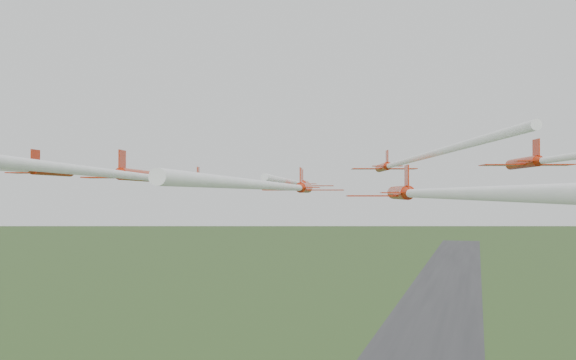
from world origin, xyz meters
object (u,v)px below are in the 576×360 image
(jet_row2_right, at_px, (403,162))
(jet_row4_left, at_px, (80,170))
(jet_lead, at_px, (298,183))
(jet_row3_mid, at_px, (290,187))
(jet_row4_right, at_px, (431,193))
(jet_row2_left, at_px, (178,181))

(jet_row2_right, bearing_deg, jet_row4_left, -137.94)
(jet_row2_right, xyz_separation_m, jet_row4_left, (-18.52, -29.85, -1.72))
(jet_lead, height_order, jet_row3_mid, jet_lead)
(jet_row3_mid, height_order, jet_row4_right, jet_row3_mid)
(jet_lead, relative_size, jet_row4_right, 0.83)
(jet_row2_left, relative_size, jet_row4_left, 1.21)
(jet_row2_right, relative_size, jet_row4_left, 1.08)
(jet_row2_left, bearing_deg, jet_row3_mid, -38.89)
(jet_lead, xyz_separation_m, jet_row2_right, (14.97, -12.90, 1.98))
(jet_row2_left, xyz_separation_m, jet_row3_mid, (13.62, -5.74, -0.74))
(jet_row3_mid, xyz_separation_m, jet_row4_right, (12.90, -11.06, -0.54))
(jet_row2_right, relative_size, jet_row4_right, 0.91)
(jet_row3_mid, bearing_deg, jet_row4_right, -50.16)
(jet_row2_right, height_order, jet_row4_left, jet_row2_right)
(jet_row3_mid, relative_size, jet_row4_right, 0.91)
(jet_row2_right, bearing_deg, jet_row3_mid, -137.14)
(jet_row2_left, distance_m, jet_row3_mid, 14.80)
(jet_row2_left, xyz_separation_m, jet_row2_right, (21.92, 8.06, 1.98))
(jet_row2_right, xyz_separation_m, jet_row4_right, (4.60, -24.86, -3.27))
(jet_row2_right, distance_m, jet_row4_left, 35.17)
(jet_row2_left, bearing_deg, jet_lead, 55.63)
(jet_row2_right, bearing_deg, jet_lead, 123.13)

